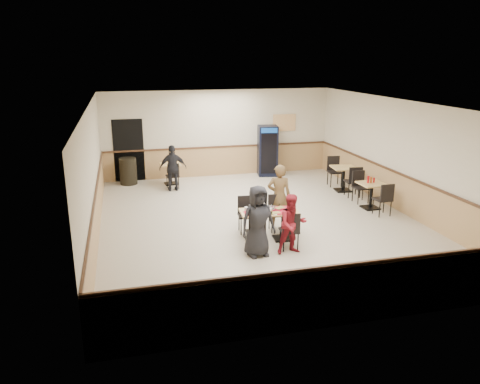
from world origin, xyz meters
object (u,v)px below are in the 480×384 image
object	(u,v)px
diner_man_opposite	(279,196)
trash_bin	(128,171)
lone_diner	(173,168)
pepsi_cooler	(268,151)
diner_woman_right	(292,224)
side_table_far	(344,175)
main_table	(269,221)
back_table	(171,171)
diner_woman_left	(258,221)
side_table_near	(371,192)

from	to	relation	value
diner_man_opposite	trash_bin	distance (m)	6.19
lone_diner	pepsi_cooler	bearing A→B (deg)	-160.70
diner_woman_right	pepsi_cooler	size ratio (longest dim) A/B	0.75
lone_diner	side_table_far	xyz separation A→B (m)	(5.17, -1.37, -0.21)
trash_bin	lone_diner	bearing A→B (deg)	-39.79
main_table	back_table	bearing A→B (deg)	112.02
diner_woman_left	trash_bin	bearing A→B (deg)	103.63
diner_woman_left	side_table_far	bearing A→B (deg)	38.26
main_table	side_table_far	distance (m)	4.84
diner_man_opposite	side_table_far	xyz separation A→B (m)	(3.02, 2.58, -0.28)
back_table	trash_bin	world-z (taller)	trash_bin
pepsi_cooler	trash_bin	bearing A→B (deg)	-169.85
diner_woman_right	back_table	xyz separation A→B (m)	(-1.92, 6.31, -0.20)
diner_man_opposite	back_table	distance (m)	5.21
main_table	diner_man_opposite	size ratio (longest dim) A/B	0.86
diner_man_opposite	lone_diner	bearing A→B (deg)	-43.85
pepsi_cooler	lone_diner	bearing A→B (deg)	-151.68
diner_woman_left	pepsi_cooler	size ratio (longest dim) A/B	0.87
back_table	side_table_near	bearing A→B (deg)	-37.68
lone_diner	pepsi_cooler	xyz separation A→B (m)	(3.48, 1.18, 0.16)
diner_woman_left	diner_man_opposite	bearing A→B (deg)	49.59
main_table	pepsi_cooler	size ratio (longest dim) A/B	0.78
side_table_far	pepsi_cooler	distance (m)	3.08
side_table_near	back_table	world-z (taller)	side_table_near
diner_woman_right	side_table_near	size ratio (longest dim) A/B	1.81
diner_woman_left	main_table	bearing A→B (deg)	49.59
diner_woman_right	diner_woman_left	bearing A→B (deg)	172.16
lone_diner	side_table_near	size ratio (longest dim) A/B	1.99
main_table	side_table_near	xyz separation A→B (m)	(3.47, 1.53, 0.02)
diner_woman_right	side_table_far	distance (m)	5.29
diner_woman_left	trash_bin	world-z (taller)	diner_woman_left
lone_diner	diner_woman_left	bearing A→B (deg)	102.69
diner_woman_right	side_table_far	world-z (taller)	diner_woman_right
diner_man_opposite	side_table_far	distance (m)	3.98
diner_woman_left	back_table	world-z (taller)	diner_woman_left
side_table_far	trash_bin	xyz separation A→B (m)	(-6.53, 2.50, -0.08)
diner_woman_right	main_table	bearing A→B (deg)	104.54
side_table_near	pepsi_cooler	size ratio (longest dim) A/B	0.41
lone_diner	back_table	world-z (taller)	lone_diner
diner_man_opposite	trash_bin	bearing A→B (deg)	-37.80
side_table_far	trash_bin	size ratio (longest dim) A/B	0.91
pepsi_cooler	trash_bin	world-z (taller)	pepsi_cooler
diner_man_opposite	diner_woman_left	bearing A→B (deg)	74.44
side_table_far	pepsi_cooler	size ratio (longest dim) A/B	0.46
trash_bin	diner_woman_left	bearing A→B (deg)	-69.03
diner_woman_left	side_table_near	xyz separation A→B (m)	(3.96, 2.28, -0.29)
diner_man_opposite	pepsi_cooler	world-z (taller)	pepsi_cooler
side_table_near	diner_woman_left	bearing A→B (deg)	-150.03
back_table	pepsi_cooler	xyz separation A→B (m)	(3.48, 0.39, 0.42)
diner_woman_right	pepsi_cooler	world-z (taller)	pepsi_cooler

